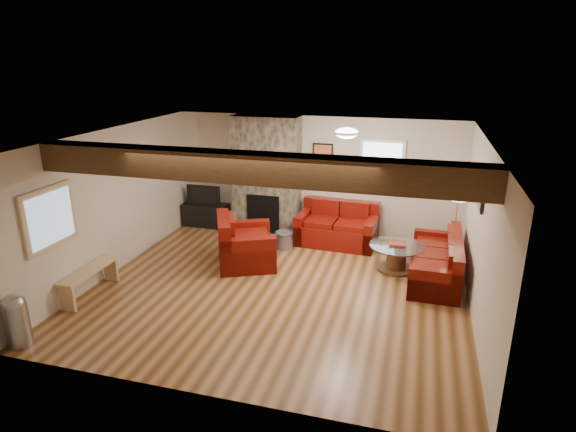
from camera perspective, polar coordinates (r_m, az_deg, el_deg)
name	(u,v)px	position (r m, az deg, el deg)	size (l,w,h in m)	color
room	(278,217)	(7.56, -1.21, -0.08)	(8.00, 8.00, 8.00)	#593617
oak_beam	(249,168)	(6.13, -4.66, 5.73)	(6.00, 0.36, 0.38)	#311E0E
chimney_breast	(266,178)	(10.14, -2.59, 4.57)	(1.40, 0.67, 2.50)	#37322A
back_window	(381,167)	(9.82, 11.01, 5.77)	(0.90, 0.08, 1.10)	silver
hatch_window	(50,218)	(7.67, -26.42, -0.21)	(0.08, 1.00, 0.90)	tan
ceiling_dome	(347,135)	(7.94, 6.96, 9.54)	(0.40, 0.40, 0.18)	white
artwork_back	(323,156)	(9.95, 4.13, 7.11)	(0.42, 0.06, 0.52)	black
artwork_right	(480,195)	(7.46, 21.84, 2.33)	(0.06, 0.55, 0.42)	black
sofa_three	(436,258)	(8.61, 17.10, -4.78)	(1.94, 0.81, 0.75)	#4A0805
loveseat	(337,224)	(9.76, 5.83, -0.97)	(1.58, 0.91, 0.84)	#4A0805
armchair_red	(246,240)	(8.81, -5.04, -2.86)	(1.13, 0.99, 0.91)	#4A0805
coffee_table	(396,258)	(8.81, 12.70, -4.83)	(0.97, 0.97, 0.51)	#422C15
tv_cabinet	(206,215)	(10.96, -9.68, 0.14)	(1.02, 0.41, 0.51)	black
television	(205,194)	(10.82, -9.82, 2.55)	(0.78, 0.10, 0.45)	black
floor_lamp	(459,197)	(9.07, 19.58, 2.17)	(0.38, 0.38, 1.49)	tan
pine_bench	(90,282)	(8.36, -22.39, -7.27)	(0.27, 1.17, 0.44)	tan
pedal_bin	(17,320)	(7.33, -29.46, -10.70)	(0.30, 0.30, 0.75)	#99999D
coal_bucket	(284,240)	(9.58, -0.51, -2.83)	(0.37, 0.37, 0.35)	slate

